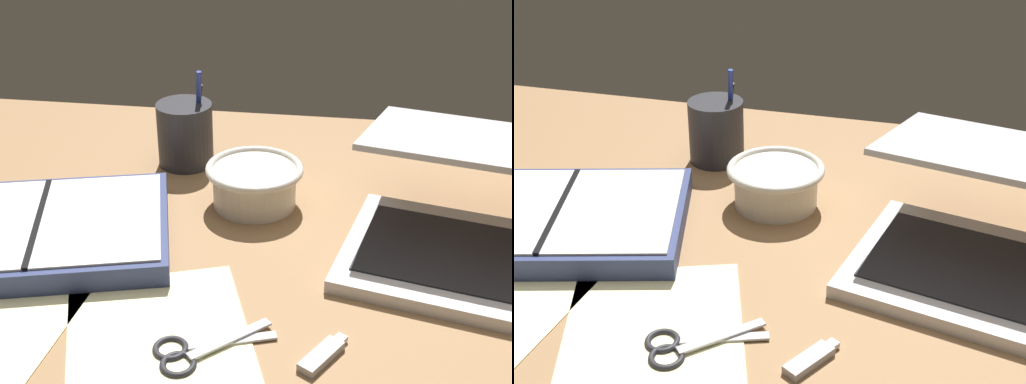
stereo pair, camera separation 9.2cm
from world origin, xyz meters
TOP-DOWN VIEW (x-y plane):
  - desk_top at (0.00, 0.00)cm, footprint 140.00×100.00cm
  - laptop at (30.86, 6.10)cm, footprint 41.66×39.55cm
  - bowl at (-1.05, 15.70)cm, footprint 14.09×14.09cm
  - pen_cup at (-13.94, 27.48)cm, footprint 8.85×8.85cm
  - planner at (-27.50, 1.13)cm, footprint 38.91×32.63cm
  - scissors at (-3.11, -17.42)cm, footprint 13.05×10.32cm
  - paper_sheet_front at (-6.01, -18.01)cm, footprint 28.59×34.45cm
  - usb_drive at (10.92, -16.04)cm, footprint 5.11×6.98cm

SIDE VIEW (x-z plane):
  - desk_top at x=0.00cm, z-range 0.00..2.00cm
  - paper_sheet_front at x=-6.01cm, z-range 2.00..2.16cm
  - scissors at x=-3.11cm, z-range 1.94..2.74cm
  - usb_drive at x=10.92cm, z-range 2.00..3.00cm
  - planner at x=-27.50cm, z-range 1.91..5.56cm
  - bowl at x=-1.05cm, z-range 2.33..8.56cm
  - pen_cup at x=-13.94cm, z-range -0.57..14.85cm
  - laptop at x=30.86cm, z-range -0.40..14.94cm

